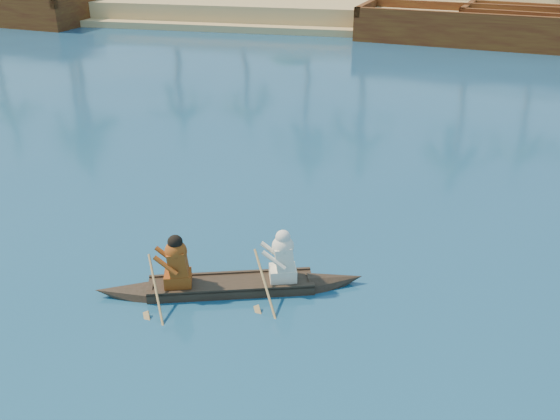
# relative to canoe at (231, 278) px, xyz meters

# --- Properties ---
(ground) EXTENTS (160.00, 160.00, 0.00)m
(ground) POSITION_rel_canoe_xyz_m (-3.07, 3.35, -0.26)
(ground) COLOR navy
(ground) RESTS_ON ground
(canoe) EXTENTS (4.78, 2.08, 1.33)m
(canoe) POSITION_rel_canoe_xyz_m (0.00, 0.00, 0.00)
(canoe) COLOR #35261D
(canoe) RESTS_ON ground
(barge_mid) EXTENTS (12.63, 5.89, 2.02)m
(barge_mid) POSITION_rel_canoe_xyz_m (5.86, 25.35, 0.45)
(barge_mid) COLOR #5C3813
(barge_mid) RESTS_ON ground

